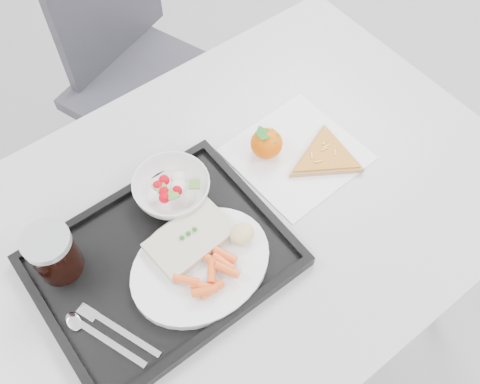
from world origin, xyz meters
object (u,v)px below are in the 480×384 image
table (229,229)px  chair (135,54)px  dinner_plate (201,265)px  pizza_slice (326,157)px  salad_bowl (172,189)px  tray (162,261)px  tangerine (267,143)px  cola_glass (53,253)px

table → chair: chair is taller
dinner_plate → pizza_slice: size_ratio=1.30×
dinner_plate → salad_bowl: (0.05, 0.16, 0.01)m
table → tray: tray is taller
tray → tangerine: 0.33m
chair → tray: (-0.34, -0.73, 0.22)m
tray → cola_glass: 0.19m
tray → chair: bearing=64.8°
tray → pizza_slice: tray is taller
chair → tray: 0.84m
dinner_plate → tangerine: 0.30m
table → tray: size_ratio=2.67×
dinner_plate → pizza_slice: dinner_plate is taller
chair → dinner_plate: 0.87m
table → chair: bearing=75.9°
table → salad_bowl: (-0.07, 0.09, 0.11)m
tangerine → cola_glass: bearing=177.5°
chair → dinner_plate: size_ratio=3.44×
table → chair: 0.75m
table → dinner_plate: size_ratio=4.44×
tangerine → pizza_slice: (0.09, -0.09, -0.02)m
salad_bowl → cola_glass: size_ratio=1.41×
cola_glass → pizza_slice: bearing=-11.1°
dinner_plate → table: bearing=31.4°
chair → tangerine: bearing=-92.4°
tangerine → pizza_slice: size_ratio=0.36×
table → tray: (-0.16, -0.01, 0.08)m
chair → tray: size_ratio=2.07×
chair → cola_glass: 0.85m
chair → dinner_plate: bearing=-110.5°
salad_bowl → pizza_slice: bearing=-20.1°
table → dinner_plate: bearing=-148.6°
tangerine → tray: bearing=-165.5°
salad_bowl → tangerine: size_ratio=2.01×
tray → pizza_slice: (0.41, -0.01, 0.00)m
cola_glass → chair: bearing=51.7°
tangerine → chair: bearing=87.6°
table → cola_glass: bearing=164.3°
chair → tangerine: (-0.03, -0.65, 0.25)m
pizza_slice → tangerine: bearing=135.2°
dinner_plate → cola_glass: (-0.20, 0.16, 0.05)m
chair → dinner_plate: chair is taller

